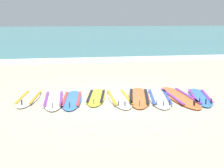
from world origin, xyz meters
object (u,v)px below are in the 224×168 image
(surfboard_4, at_px, (119,98))
(surfboard_6, at_px, (159,98))
(surfboard_2, at_px, (72,100))
(surfboard_1, at_px, (54,100))
(surfboard_3, at_px, (96,97))
(surfboard_8, at_px, (200,97))
(surfboard_7, at_px, (179,97))
(surfboard_0, at_px, (29,98))
(surfboard_5, at_px, (139,97))

(surfboard_4, relative_size, surfboard_6, 0.97)
(surfboard_2, bearing_deg, surfboard_6, -4.84)
(surfboard_1, relative_size, surfboard_3, 1.07)
(surfboard_8, bearing_deg, surfboard_6, 174.58)
(surfboard_6, bearing_deg, surfboard_7, -0.40)
(surfboard_6, distance_m, surfboard_8, 1.12)
(surfboard_3, xyz_separation_m, surfboard_4, (0.59, -0.22, 0.00))
(surfboard_1, bearing_deg, surfboard_7, -4.72)
(surfboard_1, height_order, surfboard_8, same)
(surfboard_0, distance_m, surfboard_6, 3.50)
(surfboard_2, xyz_separation_m, surfboard_4, (1.26, -0.05, 0.00))
(surfboard_0, relative_size, surfboard_3, 1.00)
(surfboard_5, bearing_deg, surfboard_0, 172.35)
(surfboard_1, relative_size, surfboard_4, 0.96)
(surfboard_5, distance_m, surfboard_6, 0.55)
(surfboard_1, distance_m, surfboard_3, 1.14)
(surfboard_1, relative_size, surfboard_2, 1.02)
(surfboard_0, relative_size, surfboard_5, 0.84)
(surfboard_4, bearing_deg, surfboard_0, 170.27)
(surfboard_1, distance_m, surfboard_6, 2.82)
(surfboard_3, bearing_deg, surfboard_7, -9.52)
(surfboard_6, height_order, surfboard_7, same)
(surfboard_7, bearing_deg, surfboard_8, -10.61)
(surfboard_5, height_order, surfboard_8, same)
(surfboard_3, xyz_separation_m, surfboard_8, (2.78, -0.48, 0.00))
(surfboard_0, distance_m, surfboard_1, 0.71)
(surfboard_2, bearing_deg, surfboard_8, -5.03)
(surfboard_5, bearing_deg, surfboard_8, -9.27)
(surfboard_7, bearing_deg, surfboard_5, 171.40)
(surfboard_3, relative_size, surfboard_6, 0.87)
(surfboard_3, bearing_deg, surfboard_1, -175.08)
(surfboard_3, xyz_separation_m, surfboard_7, (2.24, -0.38, -0.00))
(surfboard_1, distance_m, surfboard_4, 1.73)
(surfboard_6, relative_size, surfboard_8, 1.09)
(surfboard_0, xyz_separation_m, surfboard_4, (2.38, -0.41, 0.00))
(surfboard_0, height_order, surfboard_2, same)
(surfboard_6, distance_m, surfboard_7, 0.57)
(surfboard_4, xyz_separation_m, surfboard_6, (1.08, -0.15, -0.00))
(surfboard_1, bearing_deg, surfboard_3, 4.92)
(surfboard_3, distance_m, surfboard_7, 2.27)
(surfboard_7, bearing_deg, surfboard_3, 170.48)
(surfboard_0, xyz_separation_m, surfboard_8, (4.57, -0.66, 0.00))
(surfboard_3, distance_m, surfboard_8, 2.82)
(surfboard_5, height_order, surfboard_6, same)
(surfboard_1, xyz_separation_m, surfboard_8, (3.92, -0.38, 0.00))
(surfboard_6, bearing_deg, surfboard_4, 172.18)
(surfboard_1, bearing_deg, surfboard_5, -2.82)
(surfboard_1, height_order, surfboard_2, same)
(surfboard_6, height_order, surfboard_8, same)
(surfboard_4, bearing_deg, surfboard_3, 159.28)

